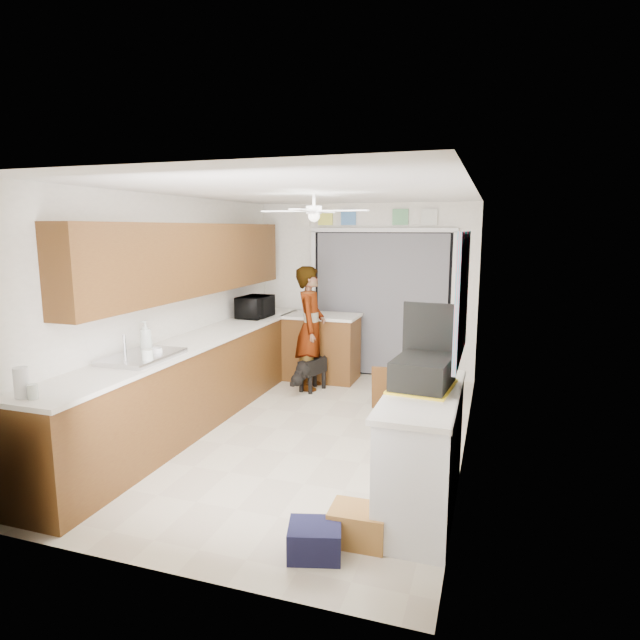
% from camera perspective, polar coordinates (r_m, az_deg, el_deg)
% --- Properties ---
extents(floor, '(5.00, 5.00, 0.00)m').
position_cam_1_polar(floor, '(5.81, -1.26, -11.89)').
color(floor, beige).
rests_on(floor, ground).
extents(ceiling, '(5.00, 5.00, 0.00)m').
position_cam_1_polar(ceiling, '(5.42, -1.36, 13.52)').
color(ceiling, white).
rests_on(ceiling, ground).
extents(wall_back, '(3.20, 0.00, 3.20)m').
position_cam_1_polar(wall_back, '(7.86, 4.80, 3.19)').
color(wall_back, white).
rests_on(wall_back, ground).
extents(wall_front, '(3.20, 0.00, 3.20)m').
position_cam_1_polar(wall_front, '(3.29, -16.13, -6.45)').
color(wall_front, white).
rests_on(wall_front, ground).
extents(wall_left, '(0.00, 5.00, 5.00)m').
position_cam_1_polar(wall_left, '(6.19, -15.40, 1.10)').
color(wall_left, white).
rests_on(wall_left, ground).
extents(wall_right, '(0.00, 5.00, 5.00)m').
position_cam_1_polar(wall_right, '(5.18, 15.63, -0.56)').
color(wall_right, white).
rests_on(wall_right, ground).
extents(left_base_cabinets, '(0.60, 4.80, 0.90)m').
position_cam_1_polar(left_base_cabinets, '(6.20, -12.74, -6.34)').
color(left_base_cabinets, brown).
rests_on(left_base_cabinets, floor).
extents(left_countertop, '(0.62, 4.80, 0.04)m').
position_cam_1_polar(left_countertop, '(6.09, -12.83, -2.10)').
color(left_countertop, white).
rests_on(left_countertop, left_base_cabinets).
extents(upper_cabinets, '(0.32, 4.00, 0.80)m').
position_cam_1_polar(upper_cabinets, '(6.22, -13.38, 6.32)').
color(upper_cabinets, brown).
rests_on(upper_cabinets, wall_left).
extents(sink_basin, '(0.50, 0.76, 0.06)m').
position_cam_1_polar(sink_basin, '(5.27, -18.44, -3.80)').
color(sink_basin, silver).
rests_on(sink_basin, left_countertop).
extents(faucet, '(0.03, 0.03, 0.22)m').
position_cam_1_polar(faucet, '(5.36, -20.13, -2.62)').
color(faucet, silver).
rests_on(faucet, left_countertop).
extents(peninsula_base, '(1.00, 0.60, 0.90)m').
position_cam_1_polar(peninsula_base, '(7.65, 0.19, -3.04)').
color(peninsula_base, brown).
rests_on(peninsula_base, floor).
extents(peninsula_top, '(1.04, 0.64, 0.04)m').
position_cam_1_polar(peninsula_top, '(7.56, 0.19, 0.44)').
color(peninsula_top, white).
rests_on(peninsula_top, peninsula_base).
extents(back_opening_recess, '(2.00, 0.06, 2.10)m').
position_cam_1_polar(back_opening_recess, '(7.80, 6.52, 1.63)').
color(back_opening_recess, black).
rests_on(back_opening_recess, wall_back).
extents(curtain_panel, '(1.90, 0.03, 2.05)m').
position_cam_1_polar(curtain_panel, '(7.76, 6.46, 1.59)').
color(curtain_panel, slate).
rests_on(curtain_panel, wall_back).
extents(door_trim_left, '(0.06, 0.04, 2.10)m').
position_cam_1_polar(door_trim_left, '(8.04, -0.66, 1.93)').
color(door_trim_left, white).
rests_on(door_trim_left, wall_back).
extents(door_trim_right, '(0.06, 0.04, 2.10)m').
position_cam_1_polar(door_trim_right, '(7.63, 13.99, 1.22)').
color(door_trim_right, white).
rests_on(door_trim_right, wall_back).
extents(door_trim_head, '(2.10, 0.04, 0.06)m').
position_cam_1_polar(door_trim_head, '(7.69, 6.63, 9.51)').
color(door_trim_head, white).
rests_on(door_trim_head, wall_back).
extents(header_frame_0, '(0.22, 0.02, 0.22)m').
position_cam_1_polar(header_frame_0, '(7.94, 0.57, 10.88)').
color(header_frame_0, '#F0F752').
rests_on(header_frame_0, wall_back).
extents(header_frame_1, '(0.22, 0.02, 0.22)m').
position_cam_1_polar(header_frame_1, '(7.84, 3.05, 10.88)').
color(header_frame_1, '#4B83C9').
rests_on(header_frame_1, wall_back).
extents(header_frame_3, '(0.22, 0.02, 0.22)m').
position_cam_1_polar(header_frame_3, '(7.68, 8.56, 10.82)').
color(header_frame_3, '#61AA72').
rests_on(header_frame_3, wall_back).
extents(header_frame_4, '(0.22, 0.02, 0.22)m').
position_cam_1_polar(header_frame_4, '(7.62, 11.58, 10.74)').
color(header_frame_4, silver).
rests_on(header_frame_4, wall_back).
extents(route66_sign, '(0.22, 0.02, 0.26)m').
position_cam_1_polar(route66_sign, '(8.05, -1.85, 10.86)').
color(route66_sign, silver).
rests_on(route66_sign, wall_back).
extents(right_counter_base, '(0.50, 1.40, 0.90)m').
position_cam_1_polar(right_counter_base, '(4.27, 10.86, -13.81)').
color(right_counter_base, white).
rests_on(right_counter_base, floor).
extents(right_counter_top, '(0.54, 1.44, 0.04)m').
position_cam_1_polar(right_counter_top, '(4.11, 10.94, -7.77)').
color(right_counter_top, white).
rests_on(right_counter_top, right_counter_base).
extents(abstract_painting, '(0.03, 1.15, 0.95)m').
position_cam_1_polar(abstract_painting, '(4.13, 14.93, 2.54)').
color(abstract_painting, '#E95680').
rests_on(abstract_painting, wall_right).
extents(ceiling_fan, '(1.14, 1.14, 0.24)m').
position_cam_1_polar(ceiling_fan, '(5.60, -0.65, 11.55)').
color(ceiling_fan, white).
rests_on(ceiling_fan, ceiling).
extents(microwave, '(0.38, 0.54, 0.29)m').
position_cam_1_polar(microwave, '(7.34, -6.93, 1.41)').
color(microwave, black).
rests_on(microwave, left_countertop).
extents(soap_bottle, '(0.14, 0.14, 0.32)m').
position_cam_1_polar(soap_bottle, '(5.53, -18.10, -1.63)').
color(soap_bottle, silver).
rests_on(soap_bottle, left_countertop).
extents(cup, '(0.14, 0.14, 0.09)m').
position_cam_1_polar(cup, '(5.29, -17.04, -3.34)').
color(cup, white).
rests_on(cup, left_countertop).
extents(jar_a, '(0.11, 0.11, 0.14)m').
position_cam_1_polar(jar_a, '(5.02, -17.91, -3.79)').
color(jar_a, silver).
rests_on(jar_a, left_countertop).
extents(jar_b, '(0.08, 0.08, 0.11)m').
position_cam_1_polar(jar_b, '(4.36, -28.31, -6.75)').
color(jar_b, silver).
rests_on(jar_b, left_countertop).
extents(paper_towel_roll, '(0.14, 0.14, 0.22)m').
position_cam_1_polar(paper_towel_roll, '(4.41, -29.25, -5.85)').
color(paper_towel_roll, white).
rests_on(paper_towel_roll, left_countertop).
extents(suitcase, '(0.46, 0.58, 0.23)m').
position_cam_1_polar(suitcase, '(4.17, 10.91, -5.54)').
color(suitcase, black).
rests_on(suitcase, right_counter_top).
extents(suitcase_rim, '(0.50, 0.62, 0.02)m').
position_cam_1_polar(suitcase_rim, '(4.20, 10.87, -6.99)').
color(suitcase_rim, yellow).
rests_on(suitcase_rim, suitcase).
extents(suitcase_lid, '(0.42, 0.07, 0.50)m').
position_cam_1_polar(suitcase_lid, '(4.40, 11.51, -1.43)').
color(suitcase_lid, black).
rests_on(suitcase_lid, suitcase).
extents(cardboard_box, '(0.40, 0.30, 0.24)m').
position_cam_1_polar(cardboard_box, '(3.96, 4.13, -20.97)').
color(cardboard_box, '#A47433').
rests_on(cardboard_box, floor).
extents(navy_crate, '(0.41, 0.37, 0.21)m').
position_cam_1_polar(navy_crate, '(3.83, -0.56, -22.43)').
color(navy_crate, '#141534').
rests_on(navy_crate, floor).
extents(cabinet_door_panel, '(0.38, 0.19, 0.54)m').
position_cam_1_polar(cabinet_door_panel, '(6.42, 7.18, -7.25)').
color(cabinet_door_panel, brown).
rests_on(cabinet_door_panel, floor).
extents(man, '(0.50, 0.67, 1.65)m').
position_cam_1_polar(man, '(7.16, -1.01, -0.84)').
color(man, white).
rests_on(man, floor).
extents(dog, '(0.43, 0.65, 0.47)m').
position_cam_1_polar(dog, '(7.17, -0.80, -5.66)').
color(dog, black).
rests_on(dog, floor).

